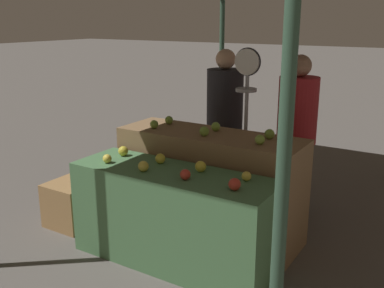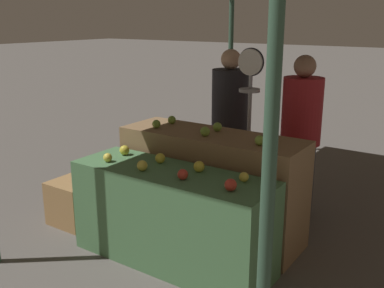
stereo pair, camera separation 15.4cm
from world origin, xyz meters
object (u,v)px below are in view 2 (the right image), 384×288
(person_customer_left, at_px, (230,114))
(produce_scale, at_px, (250,98))
(wooden_crate_side, at_px, (76,202))
(person_vendor_at_scale, at_px, (301,127))

(person_customer_left, bearing_deg, produce_scale, 123.39)
(person_customer_left, relative_size, wooden_crate_side, 3.81)
(person_customer_left, bearing_deg, wooden_crate_side, 46.54)
(produce_scale, relative_size, person_customer_left, 1.03)
(produce_scale, bearing_deg, wooden_crate_side, -140.39)
(produce_scale, height_order, person_customer_left, produce_scale)
(produce_scale, relative_size, wooden_crate_side, 3.93)
(person_vendor_at_scale, bearing_deg, produce_scale, 31.91)
(person_customer_left, bearing_deg, person_vendor_at_scale, 160.04)
(person_customer_left, xyz_separation_m, wooden_crate_side, (-0.86, -1.49, -0.71))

